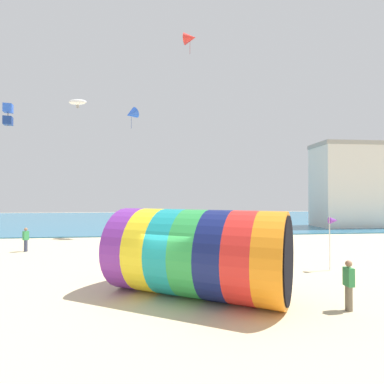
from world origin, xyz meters
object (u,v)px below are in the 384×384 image
kite_blue_box (8,114)px  kite_red_delta (190,38)px  beach_flag (333,223)px  kite_white_parafoil (78,102)px  kite_blue_delta (131,114)px  bystander_near_water (204,242)px  bystander_mid_beach (26,239)px  kite_handler (349,285)px  giant_inflatable_tube (198,253)px

kite_blue_box → kite_red_delta: bearing=58.4°
kite_red_delta → beach_flag: 23.13m
beach_flag → kite_white_parafoil: bearing=161.3°
kite_blue_delta → bystander_near_water: 15.42m
kite_white_parafoil → kite_blue_delta: (2.44, 9.25, 1.83)m
kite_white_parafoil → beach_flag: (14.28, -4.82, -7.40)m
bystander_near_water → bystander_mid_beach: bystander_mid_beach is taller
kite_blue_box → kite_blue_delta: (3.81, 15.06, 4.24)m
kite_blue_box → beach_flag: 16.46m
kite_blue_box → bystander_near_water: size_ratio=0.62×
kite_red_delta → bystander_near_water: bearing=-89.8°
kite_handler → bystander_near_water: size_ratio=1.06×
giant_inflatable_tube → bystander_mid_beach: (-10.81, 10.32, -0.83)m
kite_handler → kite_blue_delta: bearing=115.5°
bystander_near_water → giant_inflatable_tube: bearing=-99.8°
kite_blue_delta → kite_red_delta: kite_red_delta is taller
kite_white_parafoil → beach_flag: kite_white_parafoil is taller
kite_red_delta → bystander_near_water: kite_red_delta is taller
bystander_mid_beach → beach_flag: beach_flag is taller
kite_white_parafoil → kite_blue_box: 6.44m
giant_inflatable_tube → kite_handler: (4.92, -1.97, -0.81)m
kite_handler → kite_blue_delta: 23.99m
bystander_near_water → kite_blue_box: bearing=-148.8°
kite_red_delta → kite_blue_box: bearing=-121.6°
kite_white_parafoil → bystander_mid_beach: size_ratio=0.71×
giant_inflatable_tube → kite_red_delta: 25.13m
bystander_near_water → beach_flag: size_ratio=0.58×
kite_red_delta → kite_blue_delta: bearing=-176.5°
kite_blue_box → kite_blue_delta: size_ratio=0.47×
kite_handler → kite_white_parafoil: size_ratio=1.44×
giant_inflatable_tube → kite_blue_delta: (-4.31, 17.34, 10.03)m
kite_blue_delta → beach_flag: (11.83, -14.07, -9.24)m
kite_handler → beach_flag: beach_flag is taller
bystander_near_water → kite_white_parafoil: bearing=179.6°
beach_flag → kite_blue_delta: bearing=130.1°
giant_inflatable_tube → kite_white_parafoil: size_ratio=6.38×
kite_blue_box → bystander_near_water: 12.96m
giant_inflatable_tube → bystander_near_water: giant_inflatable_tube is taller
bystander_mid_beach → kite_red_delta: bearing=31.2°
bystander_mid_beach → beach_flag: bearing=-21.0°
kite_blue_delta → giant_inflatable_tube: bearing=-76.0°
beach_flag → bystander_near_water: bearing=142.2°
beach_flag → giant_inflatable_tube: bearing=-156.5°
kite_handler → beach_flag: size_ratio=0.61×
kite_handler → bystander_near_water: (-3.53, 10.00, -0.06)m
kite_blue_box → kite_red_delta: 21.71m
kite_blue_delta → beach_flag: size_ratio=0.76×
kite_blue_box → kite_white_parafoil: bearing=76.7°
kite_red_delta → bystander_near_water: 21.01m
bystander_mid_beach → beach_flag: (18.34, -7.05, 1.62)m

